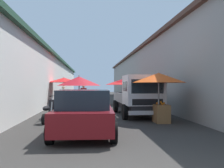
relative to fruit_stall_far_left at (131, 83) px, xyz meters
The scene contains 14 objects.
ground 3.35m from the fruit_stall_far_left, 41.06° to the left, with size 90.00×90.00×0.00m, color #33302D.
building_left_whitewash 10.10m from the fruit_stall_far_left, 64.24° to the left, with size 49.80×7.50×4.26m.
building_right_concrete 6.97m from the fruit_stall_far_left, 50.74° to the right, with size 49.80×7.50×5.08m.
fruit_stall_far_left is the anchor object (origin of this frame).
fruit_stall_far_right 5.86m from the fruit_stall_far_left, 51.93° to the left, with size 2.48×2.48×2.28m.
fruit_stall_mid_lane 4.21m from the fruit_stall_far_left, 131.22° to the left, with size 2.20×2.20×2.13m.
fruit_stall_near_left 4.73m from the fruit_stall_far_left, behind, with size 2.36×2.36×2.23m.
fruit_stall_near_right 4.66m from the fruit_stall_far_left, ahead, with size 2.82×2.82×2.20m.
hatchback_car 7.65m from the fruit_stall_far_left, 158.35° to the left, with size 3.97×2.04×1.45m.
delivery_truck 3.24m from the fruit_stall_far_left, behind, with size 4.98×2.10×2.08m.
vendor_by_crates 4.97m from the fruit_stall_far_left, 66.35° to the left, with size 0.24×0.63×1.56m.
vendor_in_shade 5.87m from the fruit_stall_far_left, 32.88° to the left, with size 0.46×0.52×1.63m.
parked_scooter 6.34m from the fruit_stall_far_left, 134.80° to the left, with size 1.69×0.44×1.14m.
plastic_stool 6.76m from the fruit_stall_far_left, 147.22° to the left, with size 0.30×0.30×0.43m.
Camera 1 is at (-3.44, 0.77, 1.58)m, focal length 37.88 mm.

